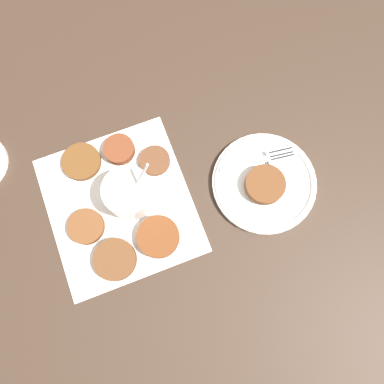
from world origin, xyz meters
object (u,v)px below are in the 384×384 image
fork (266,157)px  serving_plate (264,183)px  fritter_on_plate (265,185)px  sauce_bowl (130,194)px

fork → serving_plate: bearing=-19.6°
fork → fritter_on_plate: bearing=-21.0°
sauce_bowl → fritter_on_plate: bearing=80.1°
serving_plate → fritter_on_plate: 0.02m
fritter_on_plate → serving_plate: bearing=151.2°
fork → sauce_bowl: bearing=-88.1°
sauce_bowl → fork: bearing=91.9°
sauce_bowl → fork: size_ratio=0.84×
sauce_bowl → serving_plate: size_ratio=0.64×
serving_plate → fork: (-0.05, 0.02, 0.01)m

